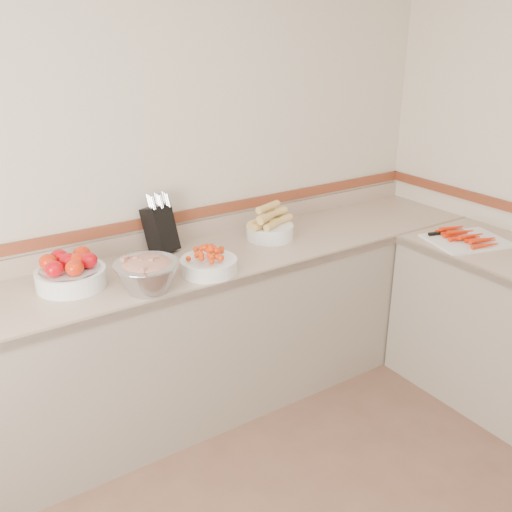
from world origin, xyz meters
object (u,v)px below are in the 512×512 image
cutting_board (466,238)px  rhubarb_bowl (147,273)px  corn_bowl (270,227)px  tomato_bowl (70,272)px  knife_block (160,228)px  cherry_tomato_bowl (208,263)px

cutting_board → rhubarb_bowl: bearing=167.4°
corn_bowl → cutting_board: size_ratio=0.61×
tomato_bowl → rhubarb_bowl: size_ratio=1.08×
knife_block → tomato_bowl: size_ratio=1.02×
cherry_tomato_bowl → corn_bowl: (0.54, 0.24, 0.02)m
tomato_bowl → rhubarb_bowl: bearing=-41.9°
knife_block → corn_bowl: (0.62, -0.16, -0.07)m
cherry_tomato_bowl → cutting_board: (1.46, -0.44, -0.03)m
tomato_bowl → cutting_board: size_ratio=0.66×
knife_block → corn_bowl: 0.64m
cherry_tomato_bowl → rhubarb_bowl: rhubarb_bowl is taller
cherry_tomato_bowl → rhubarb_bowl: bearing=-174.8°
knife_block → tomato_bowl: knife_block is taller
corn_bowl → rhubarb_bowl: 0.93m
tomato_bowl → corn_bowl: size_ratio=1.08×
tomato_bowl → cherry_tomato_bowl: tomato_bowl is taller
corn_bowl → knife_block: bearing=165.9°
cherry_tomato_bowl → rhubarb_bowl: (-0.34, -0.03, 0.04)m
cherry_tomato_bowl → corn_bowl: 0.60m
cherry_tomato_bowl → cutting_board: cherry_tomato_bowl is taller
knife_block → cutting_board: size_ratio=0.67×
rhubarb_bowl → cutting_board: size_ratio=0.61×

